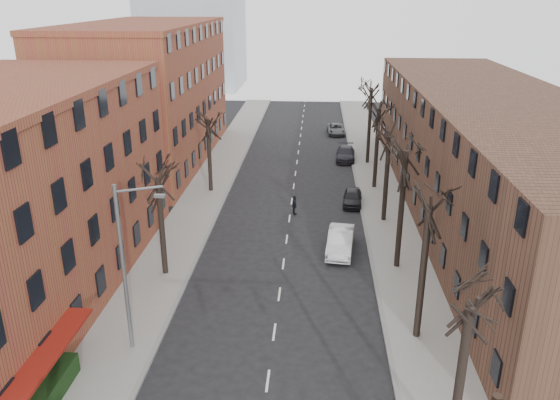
# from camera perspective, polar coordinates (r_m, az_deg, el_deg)

# --- Properties ---
(sidewalk_left) EXTENTS (4.00, 90.00, 0.15)m
(sidewalk_left) POSITION_cam_1_polar(r_m,az_deg,el_deg) (52.00, -7.45, 1.34)
(sidewalk_left) COLOR gray
(sidewalk_left) RESTS_ON ground
(sidewalk_right) EXTENTS (4.00, 90.00, 0.15)m
(sidewalk_right) POSITION_cam_1_polar(r_m,az_deg,el_deg) (51.37, 10.35, 0.93)
(sidewalk_right) COLOR gray
(sidewalk_right) RESTS_ON ground
(building_left_near) EXTENTS (12.00, 26.00, 12.00)m
(building_left_near) POSITION_cam_1_polar(r_m,az_deg,el_deg) (35.18, -27.19, -0.20)
(building_left_near) COLOR brown
(building_left_near) RESTS_ON ground
(building_left_far) EXTENTS (12.00, 28.00, 14.00)m
(building_left_far) POSITION_cam_1_polar(r_m,az_deg,el_deg) (60.70, -13.67, 10.51)
(building_left_far) COLOR brown
(building_left_far) RESTS_ON ground
(building_right) EXTENTS (12.00, 50.00, 10.00)m
(building_right) POSITION_cam_1_polar(r_m,az_deg,el_deg) (46.89, 21.15, 4.26)
(building_right) COLOR #543427
(building_right) RESTS_ON ground
(tree_right_b) EXTENTS (5.20, 5.20, 10.80)m
(tree_right_b) POSITION_cam_1_polar(r_m,az_deg,el_deg) (30.91, 14.02, -13.77)
(tree_right_b) COLOR black
(tree_right_b) RESTS_ON ground
(tree_right_c) EXTENTS (5.20, 5.20, 11.60)m
(tree_right_c) POSITION_cam_1_polar(r_m,az_deg,el_deg) (37.69, 12.05, -6.90)
(tree_right_c) COLOR black
(tree_right_c) RESTS_ON ground
(tree_right_d) EXTENTS (5.20, 5.20, 10.00)m
(tree_right_d) POSITION_cam_1_polar(r_m,az_deg,el_deg) (44.87, 10.74, -2.17)
(tree_right_d) COLOR black
(tree_right_d) RESTS_ON ground
(tree_right_e) EXTENTS (5.20, 5.20, 10.80)m
(tree_right_e) POSITION_cam_1_polar(r_m,az_deg,el_deg) (52.29, 9.80, 1.24)
(tree_right_e) COLOR black
(tree_right_e) RESTS_ON ground
(tree_right_f) EXTENTS (5.20, 5.20, 11.60)m
(tree_right_f) POSITION_cam_1_polar(r_m,az_deg,el_deg) (59.86, 9.09, 3.79)
(tree_right_f) COLOR black
(tree_right_f) RESTS_ON ground
(tree_left_a) EXTENTS (5.20, 5.20, 9.50)m
(tree_left_a) POSITION_cam_1_polar(r_m,az_deg,el_deg) (36.78, -11.85, -7.61)
(tree_left_a) COLOR black
(tree_left_a) RESTS_ON ground
(tree_left_b) EXTENTS (5.20, 5.20, 9.50)m
(tree_left_b) POSITION_cam_1_polar(r_m,az_deg,el_deg) (51.02, -7.21, 0.88)
(tree_left_b) COLOR black
(tree_left_b) RESTS_ON ground
(streetlight) EXTENTS (2.45, 0.22, 9.03)m
(streetlight) POSITION_cam_1_polar(r_m,az_deg,el_deg) (27.61, -15.77, -6.29)
(streetlight) COLOR slate
(streetlight) RESTS_ON ground
(silver_sedan) EXTENTS (2.24, 5.12, 1.64)m
(silver_sedan) POSITION_cam_1_polar(r_m,az_deg,el_deg) (38.88, 6.33, -4.30)
(silver_sedan) COLOR silver
(silver_sedan) RESTS_ON ground
(parked_car_near) EXTENTS (1.91, 4.04, 1.33)m
(parked_car_near) POSITION_cam_1_polar(r_m,az_deg,el_deg) (47.70, 7.59, 0.29)
(parked_car_near) COLOR black
(parked_car_near) RESTS_ON ground
(parked_car_mid) EXTENTS (2.28, 5.04, 1.43)m
(parked_car_mid) POSITION_cam_1_polar(r_m,az_deg,el_deg) (60.64, 6.87, 4.83)
(parked_car_mid) COLOR black
(parked_car_mid) RESTS_ON ground
(parked_car_far) EXTENTS (2.41, 4.77, 1.29)m
(parked_car_far) POSITION_cam_1_polar(r_m,az_deg,el_deg) (72.16, 5.87, 7.38)
(parked_car_far) COLOR #55595D
(parked_car_far) RESTS_ON ground
(pedestrian_crossing) EXTENTS (0.70, 1.05, 1.67)m
(pedestrian_crossing) POSITION_cam_1_polar(r_m,az_deg,el_deg) (45.07, 1.52, -0.55)
(pedestrian_crossing) COLOR black
(pedestrian_crossing) RESTS_ON ground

